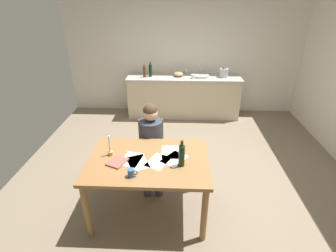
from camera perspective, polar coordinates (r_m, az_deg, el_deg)
The scene contains 23 objects.
ground_plane at distance 4.04m, azimuth 3.62°, elevation -10.79°, with size 5.20×5.20×0.04m, color #7A6B56.
wall_back at distance 5.92m, azimuth 3.64°, elevation 15.63°, with size 5.20×0.12×2.60m, color silver.
kitchen_counter at distance 5.80m, azimuth 3.45°, elevation 6.68°, with size 2.46×0.64×0.90m.
dining_table at distance 3.05m, azimuth -4.38°, elevation -8.98°, with size 1.39×0.97×0.77m.
chair_at_table at distance 3.75m, azimuth -3.68°, elevation -4.64°, with size 0.45×0.45×0.88m.
person_seated at distance 3.53m, azimuth -3.74°, elevation -3.29°, with size 0.37×0.62×1.19m.
coffee_mug at distance 2.73m, azimuth -8.14°, elevation -10.26°, with size 0.11×0.07×0.09m.
candlestick at distance 3.10m, azimuth -12.70°, elevation -5.17°, with size 0.06×0.06×0.26m.
book_magazine at distance 2.98m, azimuth -11.18°, elevation -7.81°, with size 0.18×0.22×0.02m, color #A15248.
paper_letter at distance 2.95m, azimuth -2.22°, elevation -7.89°, with size 0.21×0.30×0.00m, color white.
paper_bill at distance 3.11m, azimuth 0.54°, elevation -5.82°, with size 0.21×0.30×0.00m, color white.
paper_envelope at distance 3.01m, azimuth -8.11°, elevation -7.33°, with size 0.21×0.30×0.00m, color white.
paper_receipt at distance 2.99m, azimuth 1.41°, elevation -7.31°, with size 0.21×0.30×0.00m, color white.
paper_notice at distance 2.95m, azimuth -6.73°, elevation -8.04°, with size 0.21×0.30×0.00m, color white.
wine_bottle_on_table at distance 2.82m, azimuth 3.04°, elevation -6.51°, with size 0.07×0.07×0.31m.
sink_unit at distance 5.68m, azimuth 7.32°, elevation 11.06°, with size 0.36×0.36×0.24m.
bottle_oil at distance 5.59m, azimuth -5.28°, elevation 11.91°, with size 0.06×0.06×0.27m.
bottle_vinegar at distance 5.64m, azimuth -3.94°, elevation 12.26°, with size 0.07×0.07×0.31m.
mixing_bowl at distance 5.65m, azimuth 2.34°, elevation 11.45°, with size 0.21×0.21×0.10m, color tan.
stovetop_kettle at distance 5.71m, azimuth 12.31°, elevation 11.56°, with size 0.18×0.18×0.22m.
wine_glass_near_sink at distance 5.78m, azimuth 4.08°, elevation 12.37°, with size 0.07×0.07×0.15m.
wine_glass_by_kettle at distance 5.78m, azimuth 3.16°, elevation 12.39°, with size 0.07×0.07×0.15m.
teacup_on_counter at distance 5.51m, azimuth 5.63°, elevation 10.91°, with size 0.12×0.09×0.09m.
Camera 1 is at (-0.11, -3.20, 2.44)m, focal length 27.40 mm.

